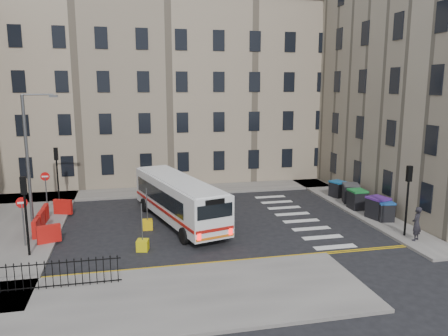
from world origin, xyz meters
name	(u,v)px	position (x,y,z in m)	size (l,w,h in m)	color
ground	(237,219)	(0.00, 0.00, 0.00)	(120.00, 120.00, 0.00)	black
pavement_north	(141,192)	(-6.00, 8.60, 0.07)	(36.00, 3.20, 0.15)	slate
pavement_east	(335,196)	(9.00, 4.00, 0.07)	(2.40, 26.00, 0.15)	slate
pavement_west	(12,228)	(-14.00, 1.00, 0.07)	(6.00, 22.00, 0.15)	slate
pavement_sw	(130,302)	(-7.00, -10.00, 0.07)	(20.00, 6.00, 0.15)	slate
terrace_north	(124,86)	(-7.00, 15.50, 8.62)	(38.30, 10.80, 17.20)	tan
corner_east	(447,74)	(19.00, 5.00, 9.62)	(17.80, 24.30, 19.20)	gray
traffic_light_east	(408,190)	(8.60, -5.50, 2.87)	(0.28, 0.22, 4.10)	black
traffic_light_nw	(57,166)	(-12.00, 6.50, 2.87)	(0.28, 0.22, 4.10)	black
traffic_light_sw	(25,204)	(-12.00, -4.00, 2.87)	(0.28, 0.22, 4.10)	black
streetlamp	(27,157)	(-13.00, 2.00, 4.34)	(0.50, 0.22, 8.14)	#595B5E
no_entry_north	(46,183)	(-12.50, 4.50, 2.08)	(0.60, 0.08, 3.00)	#595B5E
no_entry_south	(22,211)	(-12.50, -2.50, 2.08)	(0.60, 0.08, 3.00)	#595B5E
roadworks_barriers	(47,220)	(-11.84, 0.50, 0.65)	(1.66, 6.26, 1.00)	red
iron_railings	(26,277)	(-11.25, -8.20, 0.75)	(7.80, 0.04, 1.20)	black
bus	(178,198)	(-3.84, 0.13, 1.64)	(5.03, 10.65, 2.83)	silver
wheelie_bin_a	(384,211)	(9.09, -2.63, 0.78)	(1.14, 1.27, 1.25)	black
wheelie_bin_b	(378,208)	(8.91, -2.13, 0.86)	(1.39, 1.51, 1.40)	black
wheelie_bin_c	(357,199)	(8.74, 0.19, 0.84)	(1.09, 1.25, 1.36)	black
wheelie_bin_d	(351,193)	(9.10, 1.80, 0.87)	(1.48, 1.58, 1.42)	black
wheelie_bin_e	(338,189)	(8.98, 3.61, 0.77)	(1.26, 1.36, 1.23)	black
pedestrian	(417,224)	(8.68, -6.36, 1.12)	(0.71, 0.46, 1.94)	black
bollard_yellow	(148,225)	(-5.87, -0.74, 0.30)	(0.60, 0.60, 0.60)	#EAB40D
bollard_chevron	(143,245)	(-6.29, -4.24, 0.30)	(0.60, 0.60, 0.60)	#D3C20C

